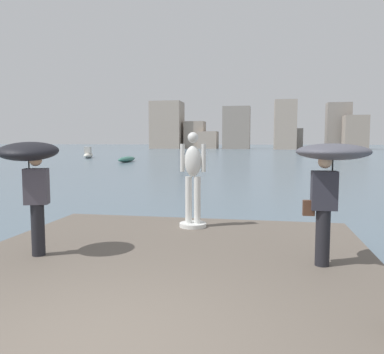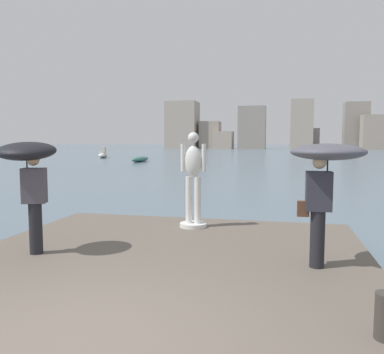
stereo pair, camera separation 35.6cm
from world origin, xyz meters
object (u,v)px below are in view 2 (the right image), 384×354
object	(u,v)px
onlooker_left	(29,165)
boat_rightward	(140,159)
boat_leftward	(103,154)
statue_white_figure	(193,182)
onlooker_right	(325,167)

from	to	relation	value
onlooker_left	boat_rightward	world-z (taller)	onlooker_left
boat_leftward	statue_white_figure	bearing A→B (deg)	-62.09
onlooker_left	boat_leftward	bearing A→B (deg)	114.04
onlooker_left	boat_rightward	size ratio (longest dim) A/B	0.40
boat_leftward	boat_rightward	distance (m)	12.06
boat_rightward	statue_white_figure	bearing A→B (deg)	-67.85
statue_white_figure	onlooker_left	world-z (taller)	statue_white_figure
onlooker_left	onlooker_right	world-z (taller)	onlooker_left
statue_white_figure	boat_rightward	bearing A→B (deg)	112.15
statue_white_figure	boat_rightward	size ratio (longest dim) A/B	0.44
onlooker_right	boat_leftward	distance (m)	50.25
statue_white_figure	boat_rightward	distance (m)	35.63
boat_rightward	boat_leftward	bearing A→B (deg)	135.13
statue_white_figure	onlooker_right	xyz separation A→B (m)	(2.56, -2.34, 0.52)
statue_white_figure	onlooker_left	bearing A→B (deg)	-130.48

